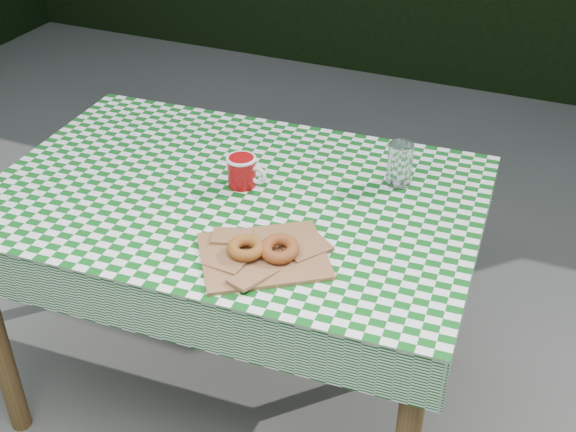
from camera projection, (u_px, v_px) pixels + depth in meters
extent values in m
plane|color=#51514C|center=(211.00, 420.00, 2.29)|extent=(60.00, 60.00, 0.00)
cube|color=brown|center=(239.00, 300.00, 2.20)|extent=(1.34, 0.93, 0.75)
cube|color=#0D5516|center=(234.00, 193.00, 1.99)|extent=(1.36, 0.95, 0.01)
cube|color=#976B42|center=(264.00, 255.00, 1.73)|extent=(0.38, 0.36, 0.02)
torus|color=brown|center=(246.00, 248.00, 1.72)|extent=(0.10, 0.10, 0.03)
torus|color=brown|center=(279.00, 249.00, 1.72)|extent=(0.10, 0.10, 0.03)
cylinder|color=white|center=(400.00, 164.00, 1.99)|extent=(0.09, 0.09, 0.12)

